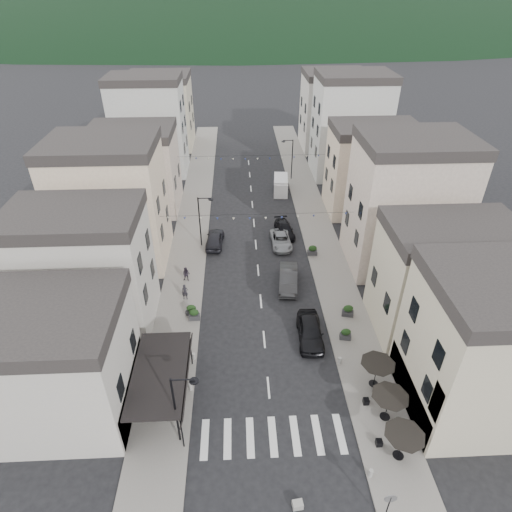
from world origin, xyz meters
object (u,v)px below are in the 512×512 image
at_px(parked_car_b, 288,279).
at_px(parked_car_d, 284,229).
at_px(parked_car_e, 215,239).
at_px(parked_car_a, 310,331).
at_px(delivery_van, 281,184).
at_px(pedestrian_a, 185,292).
at_px(pedestrian_b, 186,274).
at_px(parked_car_c, 281,240).

distance_m(parked_car_b, parked_car_d, 9.86).
relative_size(parked_car_b, parked_car_e, 1.08).
xyz_separation_m(parked_car_a, parked_car_e, (-8.41, 15.24, -0.07)).
distance_m(parked_car_a, delivery_van, 28.85).
xyz_separation_m(pedestrian_a, pedestrian_b, (-0.12, 2.83, -0.02)).
height_order(delivery_van, pedestrian_b, delivery_van).
bearing_deg(pedestrian_b, parked_car_e, 77.93).
distance_m(parked_car_c, pedestrian_a, 13.45).
bearing_deg(pedestrian_b, delivery_van, 69.79).
bearing_deg(parked_car_c, parked_car_d, 72.88).
xyz_separation_m(parked_car_a, parked_car_c, (-1.01, 14.83, -0.20)).
bearing_deg(pedestrian_a, parked_car_a, -28.85).
bearing_deg(delivery_van, parked_car_b, -88.23).
distance_m(delivery_van, pedestrian_b, 23.27).
bearing_deg(delivery_van, parked_car_e, -117.35).
xyz_separation_m(parked_car_e, pedestrian_b, (-2.57, -6.74, 0.11)).
relative_size(parked_car_b, pedestrian_a, 3.13).
bearing_deg(parked_car_d, pedestrian_b, -147.61).
relative_size(parked_car_a, parked_car_b, 1.01).
distance_m(pedestrian_a, pedestrian_b, 2.83).
bearing_deg(parked_car_b, parked_car_e, 139.91).
distance_m(parked_car_a, parked_car_e, 17.40).
relative_size(parked_car_a, pedestrian_b, 3.24).
distance_m(parked_car_c, parked_car_e, 7.41).
height_order(parked_car_b, pedestrian_b, pedestrian_b).
xyz_separation_m(parked_car_c, parked_car_d, (0.65, 2.38, -0.00)).
xyz_separation_m(parked_car_d, pedestrian_b, (-10.61, -8.71, 0.24)).
bearing_deg(parked_car_b, pedestrian_a, -163.52).
xyz_separation_m(parked_car_a, delivery_van, (0.30, 28.85, 0.26)).
relative_size(parked_car_d, pedestrian_b, 2.92).
bearing_deg(parked_car_e, pedestrian_a, 79.87).
height_order(parked_car_d, pedestrian_a, pedestrian_a).
bearing_deg(parked_car_e, pedestrian_b, 73.34).
bearing_deg(parked_car_d, delivery_van, 79.71).
height_order(parked_car_b, pedestrian_a, pedestrian_a).
distance_m(parked_car_e, delivery_van, 16.17).
relative_size(parked_car_e, pedestrian_b, 2.97).
height_order(parked_car_c, parked_car_d, same).
bearing_deg(parked_car_e, parked_car_c, -178.95).
xyz_separation_m(parked_car_a, parked_car_b, (-1.01, 7.38, -0.04)).
xyz_separation_m(delivery_van, pedestrian_b, (-11.28, -20.35, -0.22)).
distance_m(parked_car_e, pedestrian_a, 9.88).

